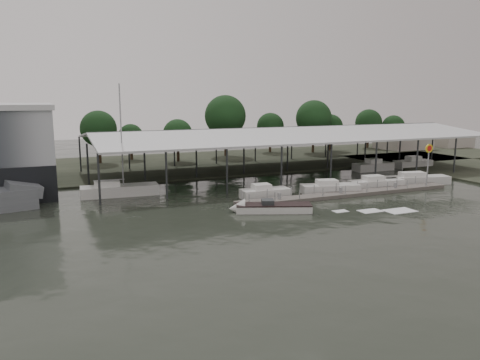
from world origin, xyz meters
name	(u,v)px	position (x,y,z in m)	size (l,w,h in m)	color
ground	(272,233)	(0.00, 0.00, 0.00)	(200.00, 200.00, 0.00)	#242922
land_strip_far	(156,166)	(0.00, 42.00, 0.10)	(140.00, 30.00, 0.30)	#383C2D
covered_boat_shed	(288,132)	(17.00, 28.00, 6.13)	(58.24, 24.00, 6.96)	silver
floating_dock	(348,194)	(15.00, 10.00, 0.20)	(28.00, 2.00, 1.40)	#5E5953
shell_fuel_sign	(429,157)	(27.00, 9.99, 3.93)	(1.10, 0.18, 5.55)	gray
distant_commercial_buildings	(418,141)	(59.03, 44.69, 1.84)	(22.00, 8.00, 4.00)	#A2998E
white_sailboat	(118,190)	(-9.44, 20.57, 0.65)	(8.95, 3.24, 13.00)	silver
speedboat_underway	(267,208)	(2.87, 6.74, 0.39)	(18.30, 8.53, 2.00)	silver
moored_cruiser_0	(265,193)	(5.58, 12.70, 0.61)	(5.71, 2.48, 1.70)	silver
moored_cruiser_1	(330,188)	(13.90, 12.08, 0.61)	(7.23, 3.87, 1.70)	silver
moored_cruiser_2	(376,183)	(20.92, 12.32, 0.61)	(7.15, 2.83, 1.70)	silver
moored_cruiser_3	(414,180)	(27.44, 12.57, 0.61)	(9.42, 4.28, 1.70)	silver
horizon_tree_line	(264,123)	(22.99, 48.28, 6.33)	(67.71, 11.40, 11.70)	#2F2014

